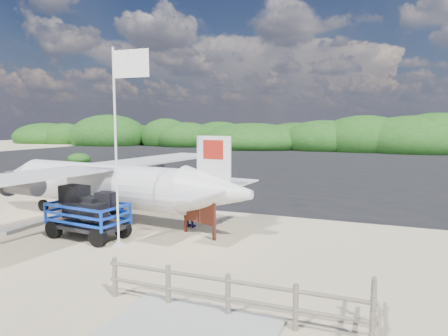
% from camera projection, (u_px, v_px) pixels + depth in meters
% --- Properties ---
extents(ground, '(160.00, 160.00, 0.00)m').
position_uv_depth(ground, '(130.00, 233.00, 15.65)').
color(ground, beige).
extents(asphalt_apron, '(90.00, 50.00, 0.04)m').
position_uv_depth(asphalt_apron, '(290.00, 163.00, 43.43)').
color(asphalt_apron, '#B2B2B2').
rests_on(asphalt_apron, ground).
extents(walkway_pad, '(3.50, 2.50, 0.10)m').
position_uv_depth(walkway_pad, '(188.00, 335.00, 8.11)').
color(walkway_pad, '#B2B2B2').
rests_on(walkway_pad, ground).
extents(vegetation_band, '(124.00, 8.00, 4.40)m').
position_uv_depth(vegetation_band, '(321.00, 149.00, 66.58)').
color(vegetation_band, '#B2B2B2').
rests_on(vegetation_band, ground).
extents(fence, '(6.40, 2.00, 1.10)m').
position_uv_depth(fence, '(228.00, 318.00, 8.86)').
color(fence, '#B2B2B2').
rests_on(fence, ground).
extents(baggage_cart, '(3.38, 2.19, 1.59)m').
position_uv_depth(baggage_cart, '(89.00, 238.00, 15.04)').
color(baggage_cart, blue).
rests_on(baggage_cart, ground).
extents(flagpole, '(1.38, 0.60, 6.83)m').
position_uv_depth(flagpole, '(119.00, 245.00, 14.11)').
color(flagpole, white).
rests_on(flagpole, ground).
extents(signboard, '(1.76, 0.88, 1.52)m').
position_uv_depth(signboard, '(199.00, 236.00, 15.29)').
color(signboard, '#5C281A').
rests_on(signboard, ground).
extents(crew_a, '(0.76, 0.59, 1.87)m').
position_uv_depth(crew_a, '(103.00, 193.00, 19.31)').
color(crew_a, '#1E1551').
rests_on(crew_a, ground).
extents(crew_b, '(0.84, 0.71, 1.50)m').
position_uv_depth(crew_b, '(164.00, 197.00, 19.30)').
color(crew_b, '#1E1551').
rests_on(crew_b, ground).
extents(crew_c, '(0.91, 0.45, 1.50)m').
position_uv_depth(crew_c, '(191.00, 209.00, 16.50)').
color(crew_c, '#1E1551').
rests_on(crew_c, ground).
extents(aircraft_large, '(18.04, 18.04, 4.87)m').
position_uv_depth(aircraft_large, '(397.00, 179.00, 30.99)').
color(aircraft_large, '#B2B2B2').
rests_on(aircraft_large, ground).
extents(aircraft_small, '(8.81, 8.81, 2.24)m').
position_uv_depth(aircraft_small, '(241.00, 157.00, 50.93)').
color(aircraft_small, '#B2B2B2').
rests_on(aircraft_small, ground).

